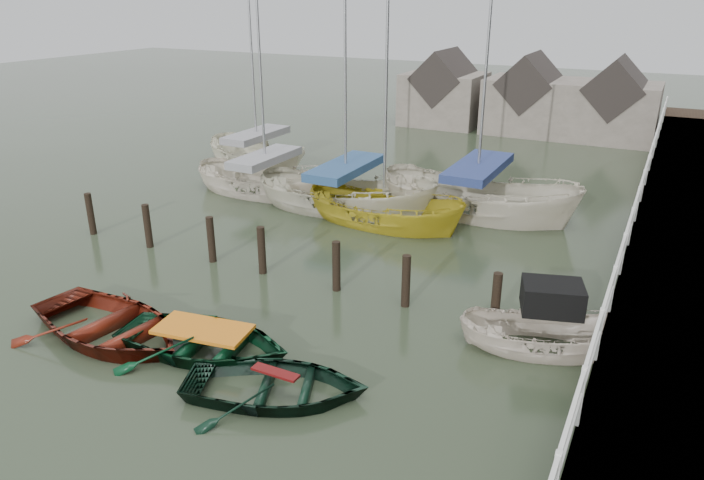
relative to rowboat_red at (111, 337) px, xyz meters
The scene contains 13 objects.
ground 2.78m from the rowboat_red, 35.20° to the left, with size 120.00×120.00×0.00m, color #273220.
pier 16.53m from the rowboat_red, 44.64° to the left, with size 3.04×32.00×2.70m.
mooring_pilings 4.77m from the rowboat_red, 75.89° to the left, with size 13.72×0.22×1.80m.
far_sheds 27.84m from the rowboat_red, 83.58° to the left, with size 14.00×4.08×4.39m.
rowboat_red is the anchor object (origin of this frame).
rowboat_green 2.42m from the rowboat_red, 12.00° to the left, with size 2.88×4.03×0.84m, color black.
rowboat_dkgreen 4.70m from the rowboat_red, ahead, with size 2.63×3.68×0.76m, color black.
motorboat 9.95m from the rowboat_red, 24.30° to the left, with size 4.08×2.48×2.29m.
sailboat_a 11.39m from the rowboat_red, 106.08° to the left, with size 6.34×2.49×10.06m.
sailboat_b 10.66m from the rowboat_red, 86.97° to the left, with size 7.17×3.20×10.95m.
sailboat_c 10.24m from the rowboat_red, 76.36° to the left, with size 6.13×2.70×10.80m.
sailboat_d 13.38m from the rowboat_red, 68.41° to the left, with size 7.69×3.42×13.33m.
sailboat_e 15.15m from the rowboat_red, 112.29° to the left, with size 6.99×4.74×10.83m.
Camera 1 is at (8.54, -10.32, 7.49)m, focal length 32.00 mm.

